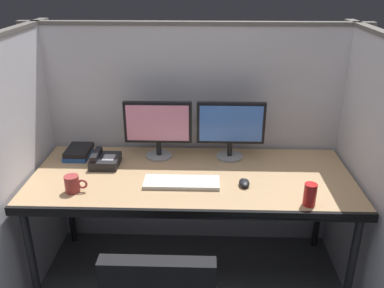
# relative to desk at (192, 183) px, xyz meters

# --- Properties ---
(cubicle_partition_rear) EXTENTS (2.21, 0.06, 1.57)m
(cubicle_partition_rear) POSITION_rel_desk_xyz_m (0.00, 0.46, 0.10)
(cubicle_partition_rear) COLOR silver
(cubicle_partition_rear) RESTS_ON ground
(cubicle_partition_left) EXTENTS (0.06, 1.41, 1.57)m
(cubicle_partition_left) POSITION_rel_desk_xyz_m (-0.99, -0.09, 0.10)
(cubicle_partition_left) COLOR silver
(cubicle_partition_left) RESTS_ON ground
(cubicle_partition_right) EXTENTS (0.06, 1.41, 1.57)m
(cubicle_partition_right) POSITION_rel_desk_xyz_m (0.99, -0.09, 0.10)
(cubicle_partition_right) COLOR silver
(cubicle_partition_right) RESTS_ON ground
(desk) EXTENTS (1.90, 0.80, 0.74)m
(desk) POSITION_rel_desk_xyz_m (0.00, 0.00, 0.00)
(desk) COLOR tan
(desk) RESTS_ON ground
(monitor_left) EXTENTS (0.43, 0.17, 0.37)m
(monitor_left) POSITION_rel_desk_xyz_m (-0.22, 0.26, 0.27)
(monitor_left) COLOR gray
(monitor_left) RESTS_ON desk
(monitor_right) EXTENTS (0.43, 0.17, 0.37)m
(monitor_right) POSITION_rel_desk_xyz_m (0.24, 0.27, 0.27)
(monitor_right) COLOR gray
(monitor_right) RESTS_ON desk
(keyboard_main) EXTENTS (0.43, 0.15, 0.02)m
(keyboard_main) POSITION_rel_desk_xyz_m (-0.05, -0.10, 0.06)
(keyboard_main) COLOR silver
(keyboard_main) RESTS_ON desk
(computer_mouse) EXTENTS (0.06, 0.10, 0.04)m
(computer_mouse) POSITION_rel_desk_xyz_m (0.30, -0.11, 0.07)
(computer_mouse) COLOR black
(computer_mouse) RESTS_ON desk
(coffee_mug) EXTENTS (0.13, 0.08, 0.09)m
(coffee_mug) POSITION_rel_desk_xyz_m (-0.65, -0.20, 0.10)
(coffee_mug) COLOR #993333
(coffee_mug) RESTS_ON desk
(book_stack) EXTENTS (0.16, 0.21, 0.06)m
(book_stack) POSITION_rel_desk_xyz_m (-0.75, 0.25, 0.08)
(book_stack) COLOR #1E478C
(book_stack) RESTS_ON desk
(soda_can) EXTENTS (0.07, 0.07, 0.12)m
(soda_can) POSITION_rel_desk_xyz_m (0.62, -0.30, 0.11)
(soda_can) COLOR red
(soda_can) RESTS_ON desk
(desk_phone) EXTENTS (0.17, 0.19, 0.09)m
(desk_phone) POSITION_rel_desk_xyz_m (-0.55, 0.13, 0.08)
(desk_phone) COLOR black
(desk_phone) RESTS_ON desk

